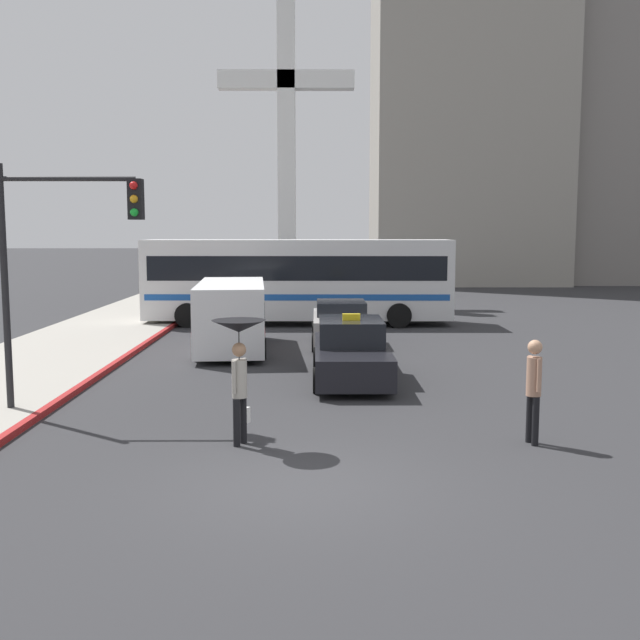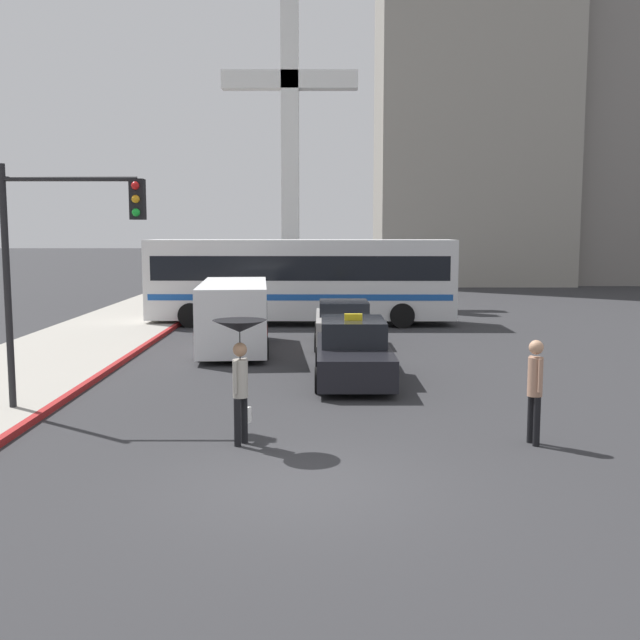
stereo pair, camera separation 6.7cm
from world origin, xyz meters
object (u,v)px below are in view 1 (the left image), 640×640
Objects in this scene: taxi at (351,353)px; traffic_light at (62,243)px; city_bus at (298,277)px; monument_cross at (286,129)px; pedestrian_with_umbrella at (239,347)px; ambulance_van at (231,313)px; pedestrian_man at (534,383)px; sedan_red at (341,325)px.

taxi is 0.95× the size of traffic_light.
monument_cross is at bearing 5.48° from city_bus.
traffic_light is (-5.95, -3.53, 2.81)m from taxi.
pedestrian_with_umbrella is (-0.63, -17.08, -0.14)m from city_bus.
city_bus is at bearing -110.44° from ambulance_van.
ambulance_van reaches higher than taxi.
taxi is at bearing -171.27° from city_bus.
city_bus is 6.57× the size of pedestrian_man.
ambulance_van reaches higher than pedestrian_man.
ambulance_van is 0.37× the size of monument_cross.
pedestrian_man is (4.50, -17.06, -0.78)m from city_bus.
monument_cross reaches higher than traffic_light.
traffic_light is at bearing 30.66° from taxi.
monument_cross reaches higher than taxi.
ambulance_van is 8.81m from traffic_light.
monument_cross is at bearing -83.50° from taxi.
pedestrian_man is 0.12× the size of monument_cross.
pedestrian_with_umbrella is at bearing 92.67° from ambulance_van.
traffic_light reaches higher than pedestrian_man.
monument_cross reaches higher than pedestrian_with_umbrella.
city_bus reaches higher than ambulance_van.
sedan_red is 0.36× the size of city_bus.
ambulance_van is at bearing -52.74° from taxi.
ambulance_van is 12.18m from pedestrian_man.
traffic_light reaches higher than city_bus.
city_bus reaches higher than pedestrian_with_umbrella.
monument_cross reaches higher than city_bus.
city_bus is 17.66m from pedestrian_man.
monument_cross is at bearing -81.29° from sedan_red.
taxi is at bearing 30.66° from traffic_light.
ambulance_van is 18.01m from monument_cross.
pedestrian_with_umbrella is 1.19× the size of pedestrian_man.
pedestrian_with_umbrella reaches higher than ambulance_van.
ambulance_van is 2.67× the size of pedestrian_with_umbrella.
pedestrian_with_umbrella reaches higher than pedestrian_man.
pedestrian_man is (5.13, 0.02, -0.64)m from pedestrian_with_umbrella.
sedan_red is 11.29m from traffic_light.
taxi is 0.82× the size of ambulance_van.
city_bus reaches higher than taxi.
sedan_red is at bearing -167.24° from ambulance_van.
ambulance_van is 3.17× the size of pedestrian_man.
sedan_red is at bearing -176.93° from pedestrian_man.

